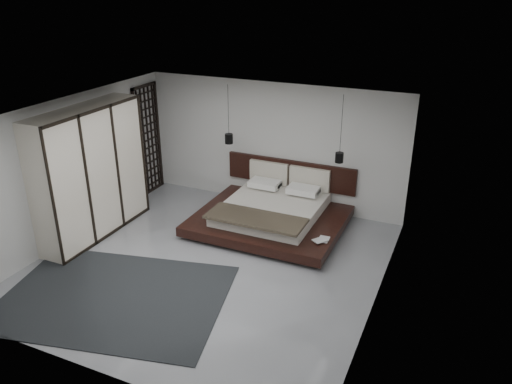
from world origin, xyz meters
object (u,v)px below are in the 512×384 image
at_px(wardrobe, 91,173).
at_px(rug, 114,297).
at_px(bed, 272,212).
at_px(pendant_left, 229,139).
at_px(lattice_screen, 148,140).
at_px(pendant_right, 339,157).

relative_size(wardrobe, rug, 0.74).
bearing_deg(bed, rug, -111.79).
height_order(pendant_left, wardrobe, pendant_left).
bearing_deg(pendant_left, lattice_screen, 178.47).
xyz_separation_m(wardrobe, rug, (1.77, -1.72, -1.30)).
bearing_deg(pendant_right, bed, -158.22).
distance_m(bed, pendant_right, 1.81).
distance_m(pendant_left, wardrobe, 2.96).
height_order(wardrobe, rug, wardrobe).
xyz_separation_m(lattice_screen, rug, (2.02, -4.00, -1.29)).
distance_m(wardrobe, rug, 2.79).
height_order(lattice_screen, pendant_right, pendant_right).
bearing_deg(pendant_right, pendant_left, 180.00).
xyz_separation_m(bed, pendant_left, (-1.23, 0.49, 1.32)).
relative_size(pendant_left, wardrobe, 0.48).
relative_size(lattice_screen, rug, 0.72).
height_order(lattice_screen, rug, lattice_screen).
distance_m(bed, rug, 3.73).
bearing_deg(lattice_screen, pendant_left, -1.53).
relative_size(pendant_right, rug, 0.38).
xyz_separation_m(pendant_left, wardrobe, (-1.92, -2.23, -0.32)).
bearing_deg(pendant_left, pendant_right, -0.00).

